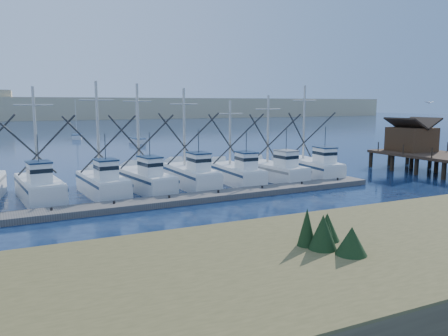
{
  "coord_description": "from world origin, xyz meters",
  "views": [
    {
      "loc": [
        -17.87,
        -22.89,
        7.19
      ],
      "look_at": [
        -3.37,
        8.0,
        2.16
      ],
      "focal_mm": 35.0,
      "sensor_mm": 36.0,
      "label": 1
    }
  ],
  "objects_px": {
    "floating_dock": "(195,198)",
    "sailboat_near": "(137,141)",
    "sailboat_far": "(77,137)",
    "timber_pier": "(439,149)"
  },
  "relations": [
    {
      "from": "floating_dock",
      "to": "sailboat_near",
      "type": "height_order",
      "value": "sailboat_near"
    },
    {
      "from": "floating_dock",
      "to": "sailboat_near",
      "type": "xyz_separation_m",
      "value": [
        7.94,
        49.27,
        0.29
      ]
    },
    {
      "from": "floating_dock",
      "to": "sailboat_near",
      "type": "bearing_deg",
      "value": 78.08
    },
    {
      "from": "floating_dock",
      "to": "sailboat_near",
      "type": "relative_size",
      "value": 4.03
    },
    {
      "from": "sailboat_far",
      "to": "timber_pier",
      "type": "bearing_deg",
      "value": -56.81
    },
    {
      "from": "sailboat_near",
      "to": "timber_pier",
      "type": "bearing_deg",
      "value": -70.36
    },
    {
      "from": "floating_dock",
      "to": "sailboat_far",
      "type": "relative_size",
      "value": 4.03
    },
    {
      "from": "timber_pier",
      "to": "sailboat_far",
      "type": "relative_size",
      "value": 2.47
    },
    {
      "from": "sailboat_far",
      "to": "floating_dock",
      "type": "bearing_deg",
      "value": -80.53
    },
    {
      "from": "timber_pier",
      "to": "sailboat_near",
      "type": "bearing_deg",
      "value": 112.62
    }
  ]
}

